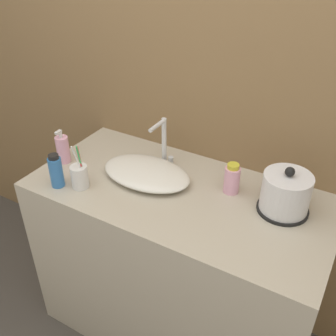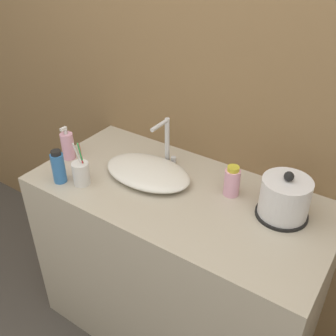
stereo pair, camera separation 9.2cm
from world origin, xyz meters
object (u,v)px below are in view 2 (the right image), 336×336
(electric_kettle, at_px, (284,199))
(shampoo_bottle, at_px, (58,167))
(lotion_bottle, at_px, (68,146))
(mouthwash_bottle, at_px, (232,181))
(toothbrush_cup, at_px, (81,173))
(faucet, at_px, (166,140))

(electric_kettle, distance_m, shampoo_bottle, 0.93)
(lotion_bottle, distance_m, mouthwash_bottle, 0.78)
(toothbrush_cup, distance_m, mouthwash_bottle, 0.63)
(electric_kettle, height_order, lotion_bottle, electric_kettle)
(faucet, bearing_deg, toothbrush_cup, -122.34)
(toothbrush_cup, bearing_deg, lotion_bottle, 149.37)
(electric_kettle, xyz_separation_m, shampoo_bottle, (-0.88, -0.31, -0.00))
(lotion_bottle, bearing_deg, electric_kettle, 8.84)
(lotion_bottle, xyz_separation_m, shampoo_bottle, (0.11, -0.16, 0.01))
(faucet, xyz_separation_m, mouthwash_bottle, (0.35, -0.04, -0.06))
(toothbrush_cup, distance_m, shampoo_bottle, 0.10)
(toothbrush_cup, xyz_separation_m, mouthwash_bottle, (0.56, 0.29, 0.01))
(faucet, distance_m, mouthwash_bottle, 0.36)
(electric_kettle, relative_size, toothbrush_cup, 0.96)
(electric_kettle, relative_size, shampoo_bottle, 1.32)
(lotion_bottle, bearing_deg, mouthwash_bottle, 12.45)
(faucet, xyz_separation_m, toothbrush_cup, (-0.21, -0.33, -0.07))
(lotion_bottle, height_order, mouthwash_bottle, lotion_bottle)
(shampoo_bottle, relative_size, mouthwash_bottle, 1.14)
(toothbrush_cup, bearing_deg, shampoo_bottle, -155.72)
(faucet, height_order, shampoo_bottle, faucet)
(shampoo_bottle, distance_m, mouthwash_bottle, 0.73)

